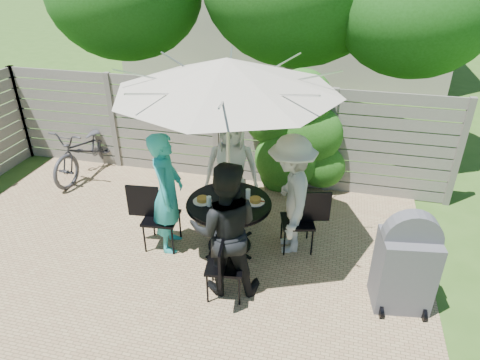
% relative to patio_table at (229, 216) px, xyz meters
% --- Properties ---
extents(patio_table, '(1.36, 1.36, 0.75)m').
position_rel_patio_table_xyz_m(patio_table, '(0.00, 0.00, 0.00)').
color(patio_table, black).
rests_on(patio_table, ground).
extents(umbrella, '(3.29, 3.29, 2.69)m').
position_rel_patio_table_xyz_m(umbrella, '(0.00, 0.00, 1.97)').
color(umbrella, silver).
rests_on(umbrella, ground).
extents(chair_back, '(0.54, 0.70, 0.92)m').
position_rel_patio_table_xyz_m(chair_back, '(-0.20, 0.94, -0.25)').
color(chair_back, black).
rests_on(chair_back, ground).
extents(person_back, '(0.92, 0.70, 1.68)m').
position_rel_patio_table_xyz_m(person_back, '(-0.18, 0.81, 0.32)').
color(person_back, silver).
rests_on(person_back, ground).
extents(chair_left, '(0.72, 0.51, 0.97)m').
position_rel_patio_table_xyz_m(chair_left, '(-0.94, -0.20, -0.23)').
color(chair_left, black).
rests_on(chair_left, ground).
extents(person_left, '(0.54, 0.71, 1.75)m').
position_rel_patio_table_xyz_m(person_left, '(-0.81, -0.18, 0.35)').
color(person_left, '#28ACB1').
rests_on(person_left, ground).
extents(chair_front, '(0.50, 0.69, 0.93)m').
position_rel_patio_table_xyz_m(chair_front, '(0.20, -0.94, -0.25)').
color(chair_front, black).
rests_on(chair_front, ground).
extents(person_front, '(0.97, 0.83, 1.75)m').
position_rel_patio_table_xyz_m(person_front, '(0.18, -0.81, 0.35)').
color(person_front, black).
rests_on(person_front, ground).
extents(chair_right, '(0.70, 0.54, 0.91)m').
position_rel_patio_table_xyz_m(chair_right, '(0.94, 0.20, -0.25)').
color(chair_right, black).
rests_on(chair_right, ground).
extents(person_right, '(0.86, 1.23, 1.73)m').
position_rel_patio_table_xyz_m(person_right, '(0.81, 0.18, 0.34)').
color(person_right, beige).
rests_on(person_right, ground).
extents(plate_back, '(0.26, 0.26, 0.06)m').
position_rel_patio_table_xyz_m(plate_back, '(-0.08, 0.35, 0.25)').
color(plate_back, white).
rests_on(plate_back, patio_table).
extents(plate_left, '(0.26, 0.26, 0.06)m').
position_rel_patio_table_xyz_m(plate_left, '(-0.35, -0.08, 0.25)').
color(plate_left, white).
rests_on(plate_left, patio_table).
extents(plate_front, '(0.26, 0.26, 0.06)m').
position_rel_patio_table_xyz_m(plate_front, '(0.08, -0.35, 0.25)').
color(plate_front, white).
rests_on(plate_front, patio_table).
extents(plate_right, '(0.26, 0.26, 0.06)m').
position_rel_patio_table_xyz_m(plate_right, '(0.35, 0.08, 0.25)').
color(plate_right, white).
rests_on(plate_right, patio_table).
extents(glass_left, '(0.07, 0.07, 0.14)m').
position_rel_patio_table_xyz_m(glass_left, '(-0.23, -0.16, 0.30)').
color(glass_left, silver).
rests_on(glass_left, patio_table).
extents(glass_front, '(0.07, 0.07, 0.14)m').
position_rel_patio_table_xyz_m(glass_front, '(0.16, -0.23, 0.30)').
color(glass_front, silver).
rests_on(glass_front, patio_table).
extents(glass_right, '(0.07, 0.07, 0.14)m').
position_rel_patio_table_xyz_m(glass_right, '(0.23, 0.16, 0.30)').
color(glass_right, silver).
rests_on(glass_right, patio_table).
extents(syrup_jug, '(0.09, 0.09, 0.16)m').
position_rel_patio_table_xyz_m(syrup_jug, '(-0.07, 0.04, 0.31)').
color(syrup_jug, '#59280C').
rests_on(syrup_jug, patio_table).
extents(coffee_cup, '(0.08, 0.08, 0.12)m').
position_rel_patio_table_xyz_m(coffee_cup, '(0.05, 0.24, 0.29)').
color(coffee_cup, '#C6B293').
rests_on(coffee_cup, patio_table).
extents(bicycle, '(0.81, 1.94, 0.99)m').
position_rel_patio_table_xyz_m(bicycle, '(-3.16, 1.59, -0.03)').
color(bicycle, '#333338').
rests_on(bicycle, ground).
extents(bbq_grill, '(0.70, 0.57, 1.29)m').
position_rel_patio_table_xyz_m(bbq_grill, '(2.26, -0.59, 0.06)').
color(bbq_grill, '#525257').
rests_on(bbq_grill, ground).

